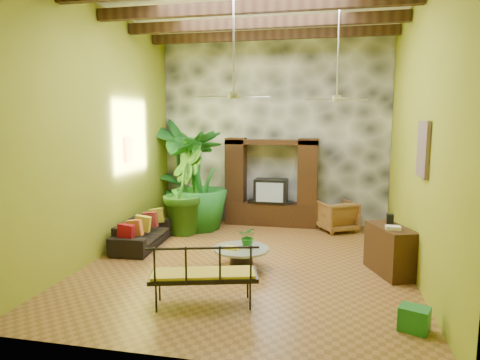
% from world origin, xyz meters
% --- Properties ---
extents(ground, '(7.00, 7.00, 0.00)m').
position_xyz_m(ground, '(0.00, 0.00, 0.00)').
color(ground, brown).
rests_on(ground, ground).
extents(back_wall, '(6.00, 0.02, 5.00)m').
position_xyz_m(back_wall, '(0.00, 3.50, 2.50)').
color(back_wall, olive).
rests_on(back_wall, ground).
extents(left_wall, '(0.02, 7.00, 5.00)m').
position_xyz_m(left_wall, '(-3.00, 0.00, 2.50)').
color(left_wall, olive).
rests_on(left_wall, ground).
extents(right_wall, '(0.02, 7.00, 5.00)m').
position_xyz_m(right_wall, '(3.00, 0.00, 2.50)').
color(right_wall, olive).
rests_on(right_wall, ground).
extents(stone_accent_wall, '(5.98, 0.10, 4.98)m').
position_xyz_m(stone_accent_wall, '(0.00, 3.44, 2.50)').
color(stone_accent_wall, '#323438').
rests_on(stone_accent_wall, ground).
extents(ceiling_beams, '(5.95, 5.36, 0.22)m').
position_xyz_m(ceiling_beams, '(0.00, 0.00, 4.78)').
color(ceiling_beams, '#322010').
rests_on(ceiling_beams, ceiling).
extents(entertainment_center, '(2.40, 0.55, 2.30)m').
position_xyz_m(entertainment_center, '(0.00, 3.14, 0.97)').
color(entertainment_center, black).
rests_on(entertainment_center, ground).
extents(ceiling_fan_front, '(1.28, 1.28, 1.86)m').
position_xyz_m(ceiling_fan_front, '(-0.20, -0.40, 3.40)').
color(ceiling_fan_front, silver).
rests_on(ceiling_fan_front, ceiling).
extents(ceiling_fan_back, '(1.28, 1.28, 1.86)m').
position_xyz_m(ceiling_fan_back, '(1.60, 1.20, 3.40)').
color(ceiling_fan_back, silver).
rests_on(ceiling_fan_back, ceiling).
extents(wall_art_mask, '(0.06, 0.32, 0.55)m').
position_xyz_m(wall_art_mask, '(-2.96, 1.00, 2.10)').
color(wall_art_mask, orange).
rests_on(wall_art_mask, left_wall).
extents(wall_art_painting, '(0.06, 0.70, 0.90)m').
position_xyz_m(wall_art_painting, '(2.96, -0.60, 2.30)').
color(wall_art_painting, '#25548B').
rests_on(wall_art_painting, right_wall).
extents(sofa, '(0.89, 2.02, 0.58)m').
position_xyz_m(sofa, '(-2.51, 0.65, 0.29)').
color(sofa, black).
rests_on(sofa, ground).
extents(wicker_armchair, '(1.12, 1.13, 0.76)m').
position_xyz_m(wicker_armchair, '(1.72, 2.84, 0.38)').
color(wicker_armchair, '#9C6339').
rests_on(wicker_armchair, ground).
extents(tall_plant_a, '(1.77, 1.80, 2.86)m').
position_xyz_m(tall_plant_a, '(-2.54, 3.15, 1.43)').
color(tall_plant_a, '#16551C').
rests_on(tall_plant_a, ground).
extents(tall_plant_b, '(1.26, 1.42, 2.17)m').
position_xyz_m(tall_plant_b, '(-1.99, 1.88, 1.09)').
color(tall_plant_b, '#245917').
rests_on(tall_plant_b, ground).
extents(tall_plant_c, '(1.94, 1.94, 2.53)m').
position_xyz_m(tall_plant_c, '(-1.72, 2.31, 1.26)').
color(tall_plant_c, '#1C6B21').
rests_on(tall_plant_c, ground).
extents(coffee_table, '(1.03, 1.03, 0.40)m').
position_xyz_m(coffee_table, '(-0.07, -0.36, 0.26)').
color(coffee_table, black).
rests_on(coffee_table, ground).
extents(centerpiece_plant, '(0.39, 0.34, 0.40)m').
position_xyz_m(centerpiece_plant, '(0.05, -0.27, 0.60)').
color(centerpiece_plant, '#1A661D').
rests_on(centerpiece_plant, coffee_table).
extents(yellow_tray, '(0.30, 0.23, 0.03)m').
position_xyz_m(yellow_tray, '(-0.24, -0.45, 0.41)').
color(yellow_tray, yellow).
rests_on(yellow_tray, coffee_table).
extents(iron_bench, '(1.69, 1.00, 0.57)m').
position_xyz_m(iron_bench, '(-0.29, -2.11, 0.53)').
color(iron_bench, black).
rests_on(iron_bench, ground).
extents(side_console, '(0.86, 1.19, 0.87)m').
position_xyz_m(side_console, '(2.61, -0.06, 0.44)').
color(side_console, '#392212').
rests_on(side_console, ground).
extents(green_bin, '(0.45, 0.40, 0.33)m').
position_xyz_m(green_bin, '(2.65, -2.23, 0.16)').
color(green_bin, '#1D6D2D').
rests_on(green_bin, ground).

